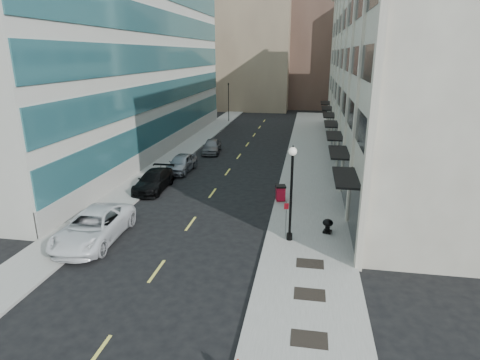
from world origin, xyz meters
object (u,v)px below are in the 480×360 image
(car_white_van, at_px, (93,227))
(trash_bin, at_px, (281,192))
(lamppost, at_px, (291,186))
(car_black_pickup, at_px, (154,181))
(car_grey_sedan, at_px, (212,146))
(traffic_signal, at_px, (228,85))
(urn_planter, at_px, (328,225))
(sign_post, at_px, (286,214))
(car_silver_sedan, at_px, (181,163))

(car_white_van, height_order, trash_bin, car_white_van)
(lamppost, bearing_deg, trash_bin, 98.91)
(car_black_pickup, bearing_deg, car_grey_sedan, 82.35)
(car_white_van, height_order, lamppost, lamppost)
(traffic_signal, height_order, car_white_van, traffic_signal)
(trash_bin, bearing_deg, traffic_signal, 94.92)
(traffic_signal, distance_m, trash_bin, 37.17)
(car_white_van, relative_size, trash_bin, 5.45)
(car_black_pickup, distance_m, trash_bin, 10.27)
(car_black_pickup, xyz_separation_m, trash_bin, (10.20, -1.19, 0.02))
(traffic_signal, height_order, urn_planter, traffic_signal)
(car_black_pickup, height_order, sign_post, sign_post)
(traffic_signal, height_order, car_black_pickup, traffic_signal)
(car_white_van, height_order, urn_planter, car_white_van)
(trash_bin, height_order, lamppost, lamppost)
(car_silver_sedan, bearing_deg, car_grey_sedan, 84.82)
(car_grey_sedan, bearing_deg, lamppost, -71.12)
(car_black_pickup, height_order, car_grey_sedan, car_black_pickup)
(trash_bin, height_order, sign_post, sign_post)
(car_white_van, relative_size, car_grey_sedan, 1.44)
(traffic_signal, xyz_separation_m, car_silver_sedan, (1.28, -28.63, -4.91))
(car_white_van, relative_size, lamppost, 1.14)
(car_black_pickup, bearing_deg, car_silver_sedan, 83.17)
(car_white_van, relative_size, urn_planter, 7.41)
(traffic_signal, distance_m, car_silver_sedan, 29.07)
(trash_bin, xyz_separation_m, sign_post, (0.75, -6.07, 0.84))
(car_silver_sedan, xyz_separation_m, car_grey_sedan, (1.02, 7.63, -0.05))
(lamppost, bearing_deg, car_grey_sedan, 115.02)
(trash_bin, relative_size, lamppost, 0.21)
(traffic_signal, bearing_deg, car_white_van, -89.08)
(traffic_signal, height_order, car_silver_sedan, traffic_signal)
(car_grey_sedan, height_order, urn_planter, car_grey_sedan)
(sign_post, xyz_separation_m, urn_planter, (2.45, 1.02, -0.95))
(traffic_signal, relative_size, lamppost, 1.24)
(car_grey_sedan, distance_m, sign_post, 22.33)
(lamppost, xyz_separation_m, sign_post, (-0.25, 0.31, -1.82))
(sign_post, bearing_deg, car_black_pickup, 138.22)
(car_silver_sedan, bearing_deg, lamppost, -48.22)
(traffic_signal, bearing_deg, sign_post, -74.23)
(lamppost, bearing_deg, car_white_van, -170.89)
(car_silver_sedan, bearing_deg, sign_post, -48.21)
(car_silver_sedan, height_order, trash_bin, car_silver_sedan)
(car_silver_sedan, bearing_deg, traffic_signal, 94.98)
(car_silver_sedan, distance_m, urn_planter, 17.30)
(car_grey_sedan, height_order, lamppost, lamppost)
(car_black_pickup, bearing_deg, urn_planter, -25.61)
(trash_bin, relative_size, urn_planter, 1.36)
(car_white_van, distance_m, urn_planter, 13.76)
(traffic_signal, distance_m, car_white_van, 43.64)
(traffic_signal, distance_m, sign_post, 43.07)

